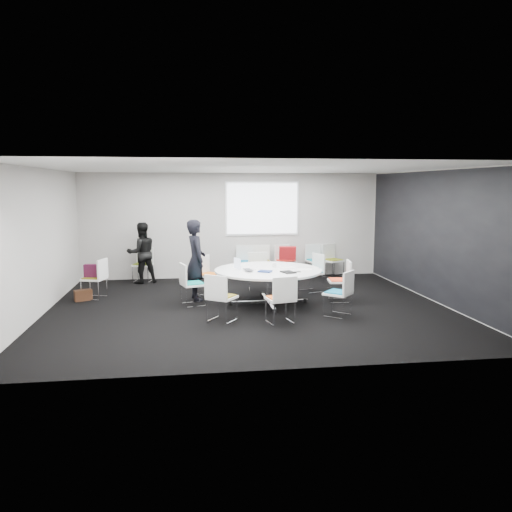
{
  "coord_description": "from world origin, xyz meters",
  "views": [
    {
      "loc": [
        -1.23,
        -9.83,
        2.45
      ],
      "look_at": [
        0.2,
        0.4,
        1.0
      ],
      "focal_mm": 35.0,
      "sensor_mm": 36.0,
      "label": 1
    }
  ],
  "objects": [
    {
      "name": "phone",
      "position": [
        0.97,
        -0.12,
        0.73
      ],
      "size": [
        0.14,
        0.08,
        0.01
      ],
      "primitive_type": "cube",
      "rotation": [
        0.0,
        0.0,
        0.06
      ],
      "color": "black",
      "rests_on": "conference_table"
    },
    {
      "name": "tablet_folio",
      "position": [
        0.33,
        -0.02,
        0.74
      ],
      "size": [
        0.32,
        0.29,
        0.03
      ],
      "primitive_type": "cube",
      "rotation": [
        0.0,
        0.0,
        -0.45
      ],
      "color": "navy",
      "rests_on": "conference_table"
    },
    {
      "name": "chair_ring_g",
      "position": [
        0.41,
        -1.25,
        0.28
      ],
      "size": [
        0.54,
        0.54,
        0.88
      ],
      "rotation": [
        0.0,
        0.0,
        6.5
      ],
      "color": "silver",
      "rests_on": "ground"
    },
    {
      "name": "notebook_black",
      "position": [
        0.77,
        -0.15,
        0.74
      ],
      "size": [
        0.3,
        0.35,
        0.02
      ],
      "primitive_type": "cube",
      "rotation": [
        0.0,
        0.0,
        0.32
      ],
      "color": "black",
      "rests_on": "conference_table"
    },
    {
      "name": "person_main",
      "position": [
        -1.04,
        0.89,
        0.87
      ],
      "size": [
        0.53,
        0.71,
        1.74
      ],
      "primitive_type": "imported",
      "rotation": [
        0.0,
        0.0,
        1.77
      ],
      "color": "black",
      "rests_on": "ground"
    },
    {
      "name": "chair_ring_e",
      "position": [
        -1.13,
        0.36,
        0.28
      ],
      "size": [
        0.56,
        0.57,
        0.88
      ],
      "rotation": [
        0.0,
        0.0,
        5.0
      ],
      "color": "silver",
      "rests_on": "ground"
    },
    {
      "name": "chair_back_b",
      "position": [
        0.75,
        3.17,
        0.28
      ],
      "size": [
        0.47,
        0.46,
        0.88
      ],
      "rotation": [
        0.0,
        0.0,
        3.11
      ],
      "color": "silver",
      "rests_on": "ground"
    },
    {
      "name": "chair_back_a",
      "position": [
        0.28,
        3.17,
        0.28
      ],
      "size": [
        0.53,
        0.52,
        0.88
      ],
      "rotation": [
        0.0,
        0.0,
        2.98
      ],
      "color": "silver",
      "rests_on": "ground"
    },
    {
      "name": "projection_screen",
      "position": [
        0.8,
        3.46,
        1.85
      ],
      "size": [
        1.9,
        0.03,
        1.35
      ],
      "primitive_type": "cube",
      "color": "white",
      "rests_on": "room_shell"
    },
    {
      "name": "person_back",
      "position": [
        -2.37,
        2.97,
        0.77
      ],
      "size": [
        0.9,
        0.8,
        1.55
      ],
      "primitive_type": "imported",
      "rotation": [
        0.0,
        0.0,
        3.49
      ],
      "color": "black",
      "rests_on": "ground"
    },
    {
      "name": "laptop",
      "position": [
        0.06,
        0.17,
        0.74
      ],
      "size": [
        0.28,
        0.39,
        0.03
      ],
      "primitive_type": "imported",
      "rotation": [
        0.0,
        0.0,
        1.72
      ],
      "color": "#333338",
      "rests_on": "conference_table"
    },
    {
      "name": "cup",
      "position": [
        0.62,
        0.54,
        0.78
      ],
      "size": [
        0.08,
        0.08,
        0.09
      ],
      "primitive_type": "cylinder",
      "color": "white",
      "rests_on": "conference_table"
    },
    {
      "name": "chair_ring_b",
      "position": [
        1.64,
        1.34,
        0.28
      ],
      "size": [
        0.58,
        0.59,
        0.88
      ],
      "rotation": [
        0.0,
        0.0,
        1.94
      ],
      "color": "silver",
      "rests_on": "ground"
    },
    {
      "name": "maroon_bag",
      "position": [
        -3.26,
        1.28,
        0.62
      ],
      "size": [
        0.42,
        0.21,
        0.28
      ],
      "primitive_type": "cube",
      "rotation": [
        0.0,
        0.0,
        -0.18
      ],
      "color": "#45122A",
      "rests_on": "chair_spare_left"
    },
    {
      "name": "chair_back_d",
      "position": [
        2.22,
        3.17,
        0.28
      ],
      "size": [
        0.53,
        0.52,
        0.88
      ],
      "rotation": [
        0.0,
        0.0,
        3.31
      ],
      "color": "silver",
      "rests_on": "ground"
    },
    {
      "name": "chair_ring_f",
      "position": [
        -0.62,
        -0.96,
        0.28
      ],
      "size": [
        0.63,
        0.63,
        0.88
      ],
      "rotation": [
        0.0,
        0.0,
        5.68
      ],
      "color": "silver",
      "rests_on": "ground"
    },
    {
      "name": "papers_right",
      "position": [
        0.88,
        0.47,
        0.73
      ],
      "size": [
        0.32,
        0.25,
        0.0
      ],
      "primitive_type": "cube",
      "rotation": [
        0.0,
        0.0,
        0.12
      ],
      "color": "silver",
      "rests_on": "conference_table"
    },
    {
      "name": "chair_ring_h",
      "position": [
        1.59,
        -0.91,
        0.28
      ],
      "size": [
        0.64,
        0.64,
        0.88
      ],
      "rotation": [
        0.0,
        0.0,
        7.13
      ],
      "color": "silver",
      "rests_on": "ground"
    },
    {
      "name": "chair_spare_left",
      "position": [
        -3.24,
        1.28,
        0.28
      ],
      "size": [
        0.56,
        0.57,
        0.88
      ],
      "rotation": [
        0.0,
        0.0,
        1.27
      ],
      "color": "silver",
      "rests_on": "ground"
    },
    {
      "name": "chair_back_c",
      "position": [
        1.39,
        3.16,
        0.28
      ],
      "size": [
        0.58,
        0.57,
        0.88
      ],
      "rotation": [
        0.0,
        0.0,
        3.47
      ],
      "color": "silver",
      "rests_on": "ground"
    },
    {
      "name": "room_shell",
      "position": [
        0.09,
        0.0,
        1.4
      ],
      "size": [
        8.08,
        7.08,
        2.88
      ],
      "color": "black",
      "rests_on": "ground"
    },
    {
      "name": "brown_bag",
      "position": [
        -3.47,
        1.1,
        0.12
      ],
      "size": [
        0.39,
        0.29,
        0.24
      ],
      "primitive_type": "cube",
      "rotation": [
        0.0,
        0.0,
        0.42
      ],
      "color": "#381F12",
      "rests_on": "ground"
    },
    {
      "name": "chair_back_e",
      "position": [
        2.7,
        3.16,
        0.28
      ],
      "size": [
        0.6,
        0.6,
        0.88
      ],
      "rotation": [
        0.0,
        0.0,
        3.56
      ],
      "color": "silver",
      "rests_on": "ground"
    },
    {
      "name": "laptop_lid",
      "position": [
        -0.2,
        0.32,
        0.86
      ],
      "size": [
        0.11,
        0.29,
        0.22
      ],
      "primitive_type": "cube",
      "rotation": [
        0.0,
        0.0,
        1.9
      ],
      "color": "silver",
      "rests_on": "conference_table"
    },
    {
      "name": "chair_ring_d",
      "position": [
        -0.74,
        1.37,
        0.28
      ],
      "size": [
        0.64,
        0.64,
        0.88
      ],
      "rotation": [
        0.0,
        0.0,
        3.95
      ],
      "color": "silver",
      "rests_on": "ground"
    },
    {
      "name": "chair_ring_c",
      "position": [
        0.44,
        1.71,
        0.28
      ],
      "size": [
        0.5,
        0.49,
        0.88
      ],
      "rotation": [
        0.0,
        0.0,
        3.05
      ],
      "color": "silver",
      "rests_on": "ground"
    },
    {
      "name": "red_jacket",
      "position": [
        1.4,
        2.94,
        0.7
      ],
      "size": [
        0.46,
        0.21,
        0.36
      ],
      "primitive_type": "cube",
      "rotation": [
        0.17,
        0.0,
        -0.13
      ],
      "color": "#AA1418",
      "rests_on": "chair_back_c"
    },
    {
      "name": "chair_person_back",
      "position": [
        -2.37,
        3.14,
        0.28
      ],
      "size": [
        0.55,
        0.55,
        0.88
      ],
      "rotation": [
        0.0,
        0.0,
        2.9
      ],
      "color": "silver",
      "rests_on": "ground"
    },
    {
      "name": "papers_front",
      "position": [
        1.2,
        0.17,
        0.73
      ],
      "size": [
        0.34,
        0.27,
        0.0
      ],
      "primitive_type": "cube",
      "rotation": [
        0.0,
        0.0,
        -0.2
      ],
      "color": "white",
      "rests_on": "conference_table"
    },
    {
      "name": "conference_table",
      "position": [
        0.44,
        0.27,
        0.54
      ],
      "size": [
        2.23,
        2.23,
        0.73
      ],
      "color": "silver",
      "rests_on": "ground"
    },
    {
      "name": "chair_ring_a",
      "position": [
        1.99,
        0.29,
        0.28
      ],
      "size": [
        0.51,
        0.52,
        0.88
      ],
      "rotation": [
        0.0,
        0.0,
        1.43
      ],
      "color": "silver",
      "rests_on": "ground"
    }
  ]
}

